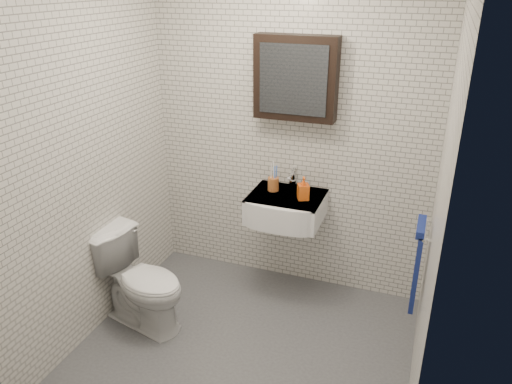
# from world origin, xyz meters

# --- Properties ---
(ground) EXTENTS (2.20, 2.00, 0.01)m
(ground) POSITION_xyz_m (0.00, 0.00, 0.01)
(ground) COLOR #4B4D53
(ground) RESTS_ON ground
(room_shell) EXTENTS (2.22, 2.02, 2.51)m
(room_shell) POSITION_xyz_m (0.00, 0.00, 1.47)
(room_shell) COLOR silver
(room_shell) RESTS_ON ground
(washbasin) EXTENTS (0.55, 0.50, 0.20)m
(washbasin) POSITION_xyz_m (0.05, 0.73, 0.76)
(washbasin) COLOR white
(washbasin) RESTS_ON room_shell
(faucet) EXTENTS (0.06, 0.20, 0.15)m
(faucet) POSITION_xyz_m (0.05, 0.93, 0.92)
(faucet) COLOR silver
(faucet) RESTS_ON washbasin
(mirror_cabinet) EXTENTS (0.60, 0.15, 0.60)m
(mirror_cabinet) POSITION_xyz_m (0.05, 0.93, 1.70)
(mirror_cabinet) COLOR black
(mirror_cabinet) RESTS_ON room_shell
(towel_rail) EXTENTS (0.09, 0.30, 0.58)m
(towel_rail) POSITION_xyz_m (1.04, 0.35, 0.72)
(towel_rail) COLOR silver
(towel_rail) RESTS_ON room_shell
(toothbrush_cup) EXTENTS (0.10, 0.10, 0.23)m
(toothbrush_cup) POSITION_xyz_m (-0.07, 0.83, 0.91)
(toothbrush_cup) COLOR #A45929
(toothbrush_cup) RESTS_ON washbasin
(soap_bottle) EXTENTS (0.11, 0.11, 0.18)m
(soap_bottle) POSITION_xyz_m (0.19, 0.75, 0.94)
(soap_bottle) COLOR orange
(soap_bottle) RESTS_ON washbasin
(toilet) EXTENTS (0.78, 0.55, 0.71)m
(toilet) POSITION_xyz_m (-0.80, 0.02, 0.36)
(toilet) COLOR white
(toilet) RESTS_ON ground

